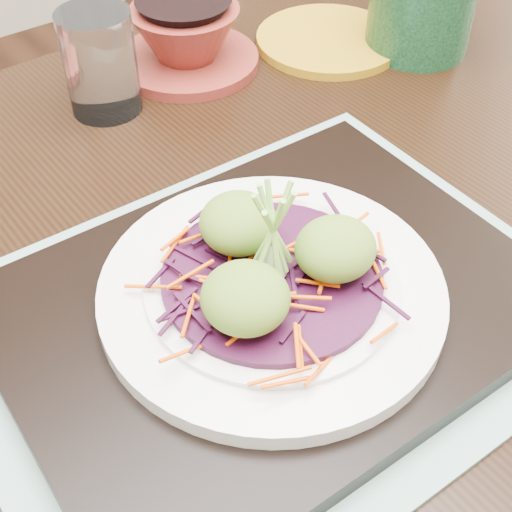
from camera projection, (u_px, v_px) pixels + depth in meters
dining_table at (241, 328)px, 0.68m from camera, size 1.25×0.85×0.78m
placemat at (271, 314)px, 0.56m from camera, size 0.47×0.37×0.00m
serving_tray at (271, 305)px, 0.55m from camera, size 0.41×0.31×0.02m
white_plate at (272, 289)px, 0.54m from camera, size 0.26×0.26×0.02m
cabbage_bed at (272, 277)px, 0.53m from camera, size 0.16×0.16×0.01m
carrot_julienne at (272, 270)px, 0.52m from camera, size 0.20×0.20×0.01m
guacamole_scoops at (273, 255)px, 0.51m from camera, size 0.14×0.13×0.04m
scallion_garnish at (273, 234)px, 0.50m from camera, size 0.06×0.06×0.09m
water_glass at (100, 63)px, 0.73m from camera, size 0.09×0.09×0.11m
terracotta_bowl_set at (186, 41)px, 0.81m from camera, size 0.20×0.20×0.07m
yellow_plate at (329, 40)px, 0.87m from camera, size 0.19×0.19×0.01m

